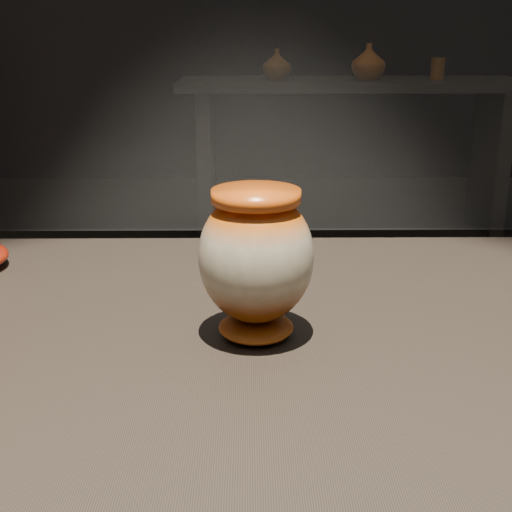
# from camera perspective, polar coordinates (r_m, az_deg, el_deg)

# --- Properties ---
(main_vase) EXTENTS (0.16, 0.16, 0.17)m
(main_vase) POSITION_cam_1_polar(r_m,az_deg,el_deg) (0.77, 0.00, -0.21)
(main_vase) COLOR #632A08
(main_vase) RESTS_ON display_plinth
(back_shelf) EXTENTS (2.00, 0.60, 0.90)m
(back_shelf) POSITION_cam_1_polar(r_m,az_deg,el_deg) (4.30, 7.51, 10.31)
(back_shelf) COLOR black
(back_shelf) RESTS_ON ground
(back_vase_left) EXTENTS (0.20, 0.20, 0.17)m
(back_vase_left) POSITION_cam_1_polar(r_m,az_deg,el_deg) (4.19, 1.68, 15.06)
(back_vase_left) COLOR #9F6117
(back_vase_left) RESTS_ON back_shelf
(back_vase_mid) EXTENTS (0.24, 0.24, 0.20)m
(back_vase_mid) POSITION_cam_1_polar(r_m,az_deg,el_deg) (4.25, 8.98, 15.10)
(back_vase_mid) COLOR #632A08
(back_vase_mid) RESTS_ON back_shelf
(back_vase_right) EXTENTS (0.08, 0.08, 0.12)m
(back_vase_right) POSITION_cam_1_polar(r_m,az_deg,el_deg) (4.37, 14.33, 14.33)
(back_vase_right) COLOR #9F6117
(back_vase_right) RESTS_ON back_shelf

